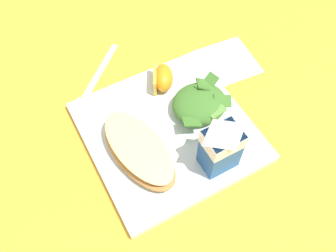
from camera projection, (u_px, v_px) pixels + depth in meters
ground at (168, 134)px, 0.65m from camera, size 3.00×3.00×0.00m
white_plate at (168, 131)px, 0.64m from camera, size 0.28×0.28×0.02m
cheesy_pizza_bread at (139, 150)px, 0.59m from camera, size 0.11×0.18×0.04m
green_salad_pile at (200, 103)px, 0.64m from camera, size 0.11×0.09×0.05m
milk_carton at (222, 145)px, 0.55m from camera, size 0.06×0.04×0.11m
orange_wedge_front at (163, 78)px, 0.67m from camera, size 0.06×0.07×0.04m
paper_napkin at (228, 61)px, 0.74m from camera, size 0.12×0.12×0.00m
metal_fork at (93, 83)px, 0.71m from camera, size 0.15×0.14×0.01m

